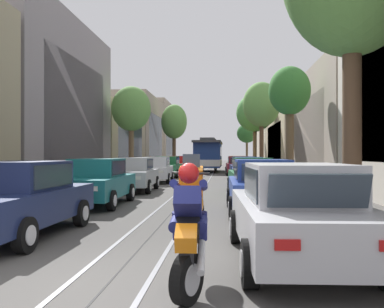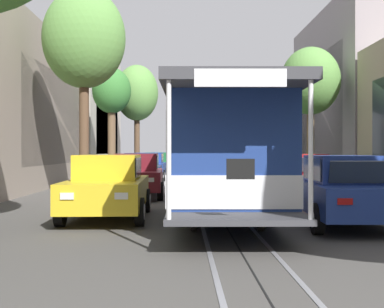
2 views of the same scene
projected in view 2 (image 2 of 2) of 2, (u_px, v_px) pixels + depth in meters
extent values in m
plane|color=#4C4947|center=(206.00, 192.00, 21.18)|extent=(165.03, 165.03, 0.00)
cube|color=gray|center=(229.00, 203.00, 16.59)|extent=(0.08, 74.01, 0.01)
cube|color=gray|center=(196.00, 203.00, 16.57)|extent=(0.08, 74.01, 0.01)
cube|color=black|center=(213.00, 203.00, 16.58)|extent=(0.03, 74.01, 0.01)
cube|color=tan|center=(304.00, 125.00, 43.13)|extent=(4.59, 12.90, 7.63)
cube|color=#2D3842|center=(276.00, 130.00, 43.09)|extent=(0.04, 9.24, 4.58)
cube|color=gray|center=(358.00, 97.00, 29.93)|extent=(4.63, 12.90, 9.58)
cube|color=#2D3842|center=(318.00, 105.00, 29.88)|extent=(0.04, 9.24, 5.75)
cube|color=beige|center=(80.00, 111.00, 41.13)|extent=(4.43, 16.20, 9.74)
cube|color=#2D3842|center=(108.00, 117.00, 41.17)|extent=(0.04, 11.55, 5.85)
cube|color=gray|center=(1.00, 111.00, 24.63)|extent=(5.46, 16.20, 7.13)
cube|color=#2D3842|center=(59.00, 119.00, 24.68)|extent=(0.04, 11.55, 4.28)
cube|color=#19234C|center=(226.00, 163.00, 44.53)|extent=(1.86, 4.32, 0.66)
cube|color=#19234C|center=(226.00, 156.00, 44.37)|extent=(1.50, 2.08, 0.60)
cube|color=#2D3842|center=(225.00, 156.00, 45.21)|extent=(1.33, 0.24, 0.47)
cube|color=#2D3842|center=(227.00, 156.00, 43.19)|extent=(1.30, 0.21, 0.45)
cube|color=#2D3842|center=(217.00, 156.00, 44.37)|extent=(0.05, 1.81, 0.47)
cube|color=#2D3842|center=(235.00, 156.00, 44.38)|extent=(0.05, 1.81, 0.47)
cube|color=white|center=(218.00, 161.00, 46.68)|extent=(0.28, 0.04, 0.14)
cube|color=#B21414|center=(221.00, 162.00, 42.36)|extent=(0.28, 0.04, 0.12)
cube|color=white|center=(230.00, 161.00, 46.69)|extent=(0.28, 0.04, 0.14)
cube|color=#B21414|center=(235.00, 162.00, 42.37)|extent=(0.28, 0.04, 0.12)
cylinder|color=black|center=(215.00, 166.00, 45.86)|extent=(0.21, 0.64, 0.64)
cylinder|color=silver|center=(214.00, 166.00, 45.85)|extent=(0.02, 0.35, 0.35)
cylinder|color=black|center=(235.00, 166.00, 45.86)|extent=(0.21, 0.64, 0.64)
cylinder|color=silver|center=(236.00, 166.00, 45.87)|extent=(0.02, 0.35, 0.35)
cylinder|color=black|center=(216.00, 167.00, 43.19)|extent=(0.21, 0.64, 0.64)
cylinder|color=silver|center=(215.00, 167.00, 43.19)|extent=(0.02, 0.35, 0.35)
cylinder|color=black|center=(237.00, 167.00, 43.20)|extent=(0.21, 0.64, 0.64)
cylinder|color=silver|center=(239.00, 167.00, 43.20)|extent=(0.02, 0.35, 0.35)
cube|color=#196B70|center=(232.00, 165.00, 39.27)|extent=(1.87, 4.33, 0.66)
cube|color=#196B70|center=(232.00, 156.00, 39.11)|extent=(1.51, 2.09, 0.60)
cube|color=#2D3842|center=(231.00, 156.00, 39.95)|extent=(1.34, 0.24, 0.47)
cube|color=#2D3842|center=(234.00, 157.00, 37.93)|extent=(1.30, 0.22, 0.45)
cube|color=#2D3842|center=(222.00, 156.00, 39.09)|extent=(0.06, 1.81, 0.47)
cube|color=#2D3842|center=(242.00, 156.00, 39.14)|extent=(0.06, 1.81, 0.47)
cube|color=white|center=(222.00, 163.00, 41.41)|extent=(0.28, 0.04, 0.14)
cube|color=#B21414|center=(227.00, 164.00, 37.09)|extent=(0.28, 0.04, 0.12)
cube|color=white|center=(236.00, 163.00, 41.45)|extent=(0.28, 0.04, 0.14)
cube|color=#B21414|center=(243.00, 164.00, 37.13)|extent=(0.28, 0.04, 0.12)
cylinder|color=black|center=(219.00, 168.00, 40.57)|extent=(0.21, 0.64, 0.64)
cylinder|color=silver|center=(217.00, 168.00, 40.57)|extent=(0.03, 0.35, 0.35)
cylinder|color=black|center=(241.00, 168.00, 40.63)|extent=(0.21, 0.64, 0.64)
cylinder|color=silver|center=(242.00, 168.00, 40.64)|extent=(0.03, 0.35, 0.35)
cylinder|color=black|center=(222.00, 170.00, 37.91)|extent=(0.21, 0.64, 0.64)
cylinder|color=silver|center=(220.00, 170.00, 37.90)|extent=(0.03, 0.35, 0.35)
cylinder|color=black|center=(246.00, 170.00, 37.97)|extent=(0.21, 0.64, 0.64)
cylinder|color=silver|center=(247.00, 170.00, 37.97)|extent=(0.03, 0.35, 0.35)
cube|color=#B7B7BC|center=(238.00, 167.00, 34.03)|extent=(1.96, 4.36, 0.66)
cube|color=#B7B7BC|center=(238.00, 157.00, 33.87)|extent=(1.55, 2.12, 0.60)
cube|color=#2D3842|center=(236.00, 157.00, 34.71)|extent=(1.34, 0.27, 0.47)
cube|color=#2D3842|center=(241.00, 158.00, 32.69)|extent=(1.30, 0.25, 0.45)
cube|color=#2D3842|center=(227.00, 157.00, 33.83)|extent=(0.10, 1.81, 0.47)
cube|color=#2D3842|center=(250.00, 157.00, 33.91)|extent=(0.10, 1.81, 0.47)
cube|color=white|center=(225.00, 164.00, 36.15)|extent=(0.28, 0.05, 0.14)
cube|color=#B21414|center=(234.00, 166.00, 31.84)|extent=(0.28, 0.05, 0.12)
cube|color=white|center=(241.00, 164.00, 36.21)|extent=(0.28, 0.05, 0.14)
cube|color=#B21414|center=(252.00, 166.00, 31.90)|extent=(0.28, 0.05, 0.12)
cylinder|color=black|center=(222.00, 171.00, 35.31)|extent=(0.22, 0.65, 0.64)
cylinder|color=silver|center=(221.00, 171.00, 35.30)|extent=(0.03, 0.35, 0.35)
cylinder|color=black|center=(248.00, 171.00, 35.41)|extent=(0.22, 0.65, 0.64)
cylinder|color=silver|center=(249.00, 171.00, 35.41)|extent=(0.03, 0.35, 0.35)
cylinder|color=black|center=(227.00, 173.00, 32.65)|extent=(0.22, 0.65, 0.64)
cylinder|color=silver|center=(225.00, 173.00, 32.64)|extent=(0.03, 0.35, 0.35)
cylinder|color=black|center=(255.00, 172.00, 32.75)|extent=(0.22, 0.65, 0.64)
cylinder|color=silver|center=(256.00, 172.00, 32.75)|extent=(0.03, 0.35, 0.35)
cube|color=silver|center=(249.00, 170.00, 28.05)|extent=(2.01, 4.38, 0.66)
cube|color=silver|center=(250.00, 158.00, 27.90)|extent=(1.58, 2.13, 0.60)
cube|color=#2D3842|center=(247.00, 159.00, 28.74)|extent=(1.34, 0.29, 0.47)
cube|color=#2D3842|center=(254.00, 159.00, 26.72)|extent=(1.30, 0.26, 0.45)
cube|color=#2D3842|center=(236.00, 158.00, 27.85)|extent=(0.12, 1.81, 0.47)
cube|color=#2D3842|center=(264.00, 158.00, 27.95)|extent=(0.12, 1.81, 0.47)
cube|color=white|center=(233.00, 167.00, 30.17)|extent=(0.28, 0.05, 0.14)
cube|color=#B21414|center=(246.00, 170.00, 25.86)|extent=(0.28, 0.05, 0.12)
cube|color=white|center=(252.00, 167.00, 30.25)|extent=(0.28, 0.05, 0.14)
cube|color=#B21414|center=(268.00, 170.00, 25.94)|extent=(0.28, 0.05, 0.12)
cylinder|color=black|center=(230.00, 175.00, 29.33)|extent=(0.23, 0.65, 0.64)
cylinder|color=silver|center=(228.00, 175.00, 29.32)|extent=(0.04, 0.35, 0.35)
cylinder|color=black|center=(261.00, 175.00, 29.45)|extent=(0.23, 0.65, 0.64)
cylinder|color=silver|center=(262.00, 175.00, 29.45)|extent=(0.04, 0.35, 0.35)
cylinder|color=black|center=(237.00, 177.00, 26.67)|extent=(0.23, 0.65, 0.64)
cylinder|color=silver|center=(235.00, 177.00, 26.66)|extent=(0.04, 0.35, 0.35)
cylinder|color=black|center=(271.00, 177.00, 26.79)|extent=(0.23, 0.65, 0.64)
cylinder|color=silver|center=(273.00, 177.00, 26.79)|extent=(0.04, 0.35, 0.35)
cube|color=#1E6038|center=(268.00, 175.00, 22.35)|extent=(1.85, 4.32, 0.66)
cube|color=#1E6038|center=(269.00, 160.00, 22.20)|extent=(1.50, 2.08, 0.60)
cube|color=#2D3842|center=(266.00, 160.00, 23.04)|extent=(1.33, 0.24, 0.47)
cube|color=#2D3842|center=(273.00, 161.00, 21.01)|extent=(1.30, 0.21, 0.45)
cube|color=#2D3842|center=(251.00, 160.00, 22.19)|extent=(0.05, 1.81, 0.47)
cube|color=#2D3842|center=(286.00, 160.00, 22.20)|extent=(0.05, 1.81, 0.47)
cube|color=white|center=(249.00, 171.00, 24.51)|extent=(0.28, 0.04, 0.14)
cube|color=#B21414|center=(262.00, 175.00, 20.19)|extent=(0.28, 0.04, 0.12)
cube|color=white|center=(273.00, 171.00, 24.51)|extent=(0.28, 0.04, 0.14)
cube|color=#B21414|center=(291.00, 175.00, 20.19)|extent=(0.28, 0.04, 0.12)
cylinder|color=black|center=(244.00, 181.00, 23.68)|extent=(0.21, 0.64, 0.64)
cylinder|color=silver|center=(242.00, 181.00, 23.68)|extent=(0.02, 0.35, 0.35)
cylinder|color=black|center=(283.00, 181.00, 23.69)|extent=(0.21, 0.64, 0.64)
cylinder|color=silver|center=(285.00, 181.00, 23.69)|extent=(0.02, 0.35, 0.35)
cylinder|color=black|center=(251.00, 184.00, 21.01)|extent=(0.21, 0.64, 0.64)
cylinder|color=silver|center=(249.00, 184.00, 21.01)|extent=(0.02, 0.35, 0.35)
cylinder|color=black|center=(295.00, 184.00, 21.03)|extent=(0.21, 0.64, 0.64)
cylinder|color=silver|center=(297.00, 184.00, 21.03)|extent=(0.02, 0.35, 0.35)
cube|color=red|center=(296.00, 182.00, 17.23)|extent=(1.99, 4.38, 0.66)
cube|color=red|center=(298.00, 163.00, 17.07)|extent=(1.57, 2.13, 0.60)
cube|color=#2D3842|center=(291.00, 163.00, 17.91)|extent=(1.34, 0.28, 0.47)
cube|color=#2D3842|center=(308.00, 165.00, 15.89)|extent=(1.30, 0.26, 0.45)
cube|color=#2D3842|center=(275.00, 163.00, 17.03)|extent=(0.11, 1.81, 0.47)
cube|color=#2D3842|center=(320.00, 163.00, 17.12)|extent=(0.11, 1.81, 0.47)
cube|color=white|center=(266.00, 176.00, 19.35)|extent=(0.28, 0.05, 0.14)
cube|color=#B21414|center=(297.00, 183.00, 15.04)|extent=(0.28, 0.05, 0.12)
cube|color=white|center=(296.00, 176.00, 19.42)|extent=(0.28, 0.05, 0.14)
cube|color=#B21414|center=(335.00, 183.00, 15.11)|extent=(0.28, 0.05, 0.12)
cylinder|color=black|center=(262.00, 189.00, 18.50)|extent=(0.23, 0.65, 0.64)
cylinder|color=silver|center=(259.00, 189.00, 18.50)|extent=(0.04, 0.35, 0.35)
cylinder|color=black|center=(311.00, 189.00, 18.62)|extent=(0.23, 0.65, 0.64)
cylinder|color=silver|center=(314.00, 189.00, 18.62)|extent=(0.04, 0.35, 0.35)
cylinder|color=black|center=(280.00, 195.00, 15.84)|extent=(0.23, 0.65, 0.64)
cylinder|color=silver|center=(276.00, 195.00, 15.84)|extent=(0.04, 0.35, 0.35)
cylinder|color=black|center=(336.00, 195.00, 15.96)|extent=(0.23, 0.65, 0.64)
cylinder|color=silver|center=(339.00, 195.00, 15.96)|extent=(0.04, 0.35, 0.35)
cube|color=#233D93|center=(344.00, 197.00, 11.67)|extent=(1.98, 4.37, 0.66)
cube|color=#233D93|center=(346.00, 169.00, 11.52)|extent=(1.56, 2.12, 0.60)
cube|color=#2D3842|center=(336.00, 169.00, 12.36)|extent=(1.34, 0.28, 0.47)
cube|color=#2D3842|center=(362.00, 172.00, 10.34)|extent=(1.30, 0.25, 0.45)
cube|color=#2D3842|center=(312.00, 169.00, 11.54)|extent=(0.11, 1.81, 0.47)
cube|color=#2D3842|center=(379.00, 169.00, 11.50)|extent=(0.11, 1.81, 0.47)
cube|color=white|center=(301.00, 186.00, 13.84)|extent=(0.28, 0.05, 0.14)
cube|color=#B21414|center=(345.00, 202.00, 9.53)|extent=(0.28, 0.05, 0.12)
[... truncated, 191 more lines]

